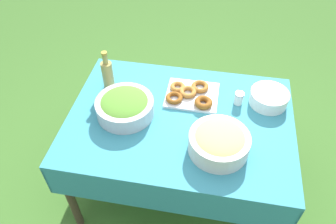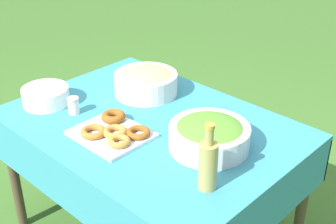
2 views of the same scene
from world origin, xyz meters
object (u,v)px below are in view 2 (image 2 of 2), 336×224
(salad_bowl, at_px, (209,135))
(donut_platter, at_px, (113,131))
(olive_oil_bottle, at_px, (208,164))
(pasta_bowl, at_px, (146,81))
(plate_stack, at_px, (46,96))

(salad_bowl, distance_m, donut_platter, 0.42)
(olive_oil_bottle, bearing_deg, donut_platter, 179.90)
(pasta_bowl, relative_size, donut_platter, 0.97)
(plate_stack, xyz_separation_m, olive_oil_bottle, (0.99, 0.03, 0.06))
(donut_platter, xyz_separation_m, olive_oil_bottle, (0.53, -0.00, 0.08))
(salad_bowl, bearing_deg, pasta_bowl, 162.49)
(pasta_bowl, xyz_separation_m, donut_platter, (0.19, -0.39, -0.05))
(plate_stack, height_order, olive_oil_bottle, olive_oil_bottle)
(donut_platter, bearing_deg, pasta_bowl, 116.63)
(salad_bowl, distance_m, plate_stack, 0.86)
(salad_bowl, relative_size, pasta_bowl, 1.05)
(pasta_bowl, xyz_separation_m, plate_stack, (-0.27, -0.42, -0.03))
(olive_oil_bottle, bearing_deg, pasta_bowl, 151.70)
(salad_bowl, relative_size, donut_platter, 1.02)
(plate_stack, bearing_deg, pasta_bowl, 56.75)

